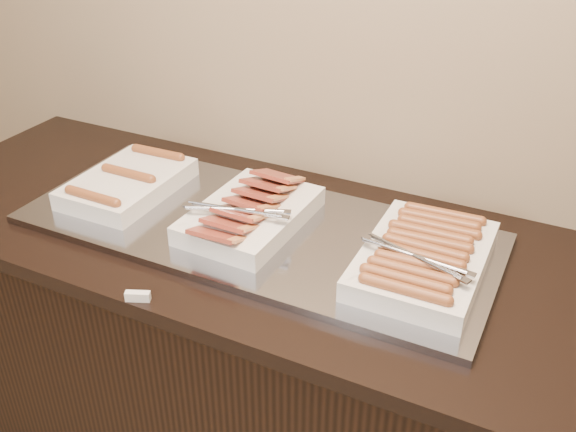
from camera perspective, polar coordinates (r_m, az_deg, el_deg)
The scene contains 6 objects.
counter at distance 1.91m, azimuth -2.39°, elevation -12.92°, with size 2.06×0.76×0.90m.
warming_tray at distance 1.63m, azimuth -2.87°, elevation -1.10°, with size 1.20×0.50×0.02m, color #91949E.
dish_left at distance 1.82m, azimuth -14.03°, elevation 2.89°, with size 0.23×0.35×0.07m.
dish_center at distance 1.61m, azimuth -3.43°, elevation 0.25°, with size 0.27×0.39×0.09m.
dish_right at distance 1.47m, azimuth 11.93°, elevation -3.61°, with size 0.28×0.40×0.08m.
label_holder at distance 1.43m, azimuth -13.21°, elevation -6.96°, with size 0.05×0.02×0.02m, color silver.
Camera 1 is at (0.68, 0.93, 1.76)m, focal length 40.00 mm.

